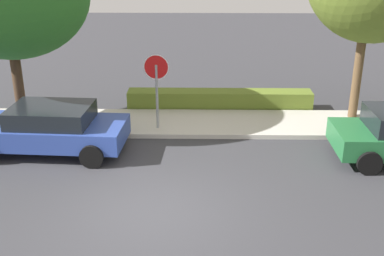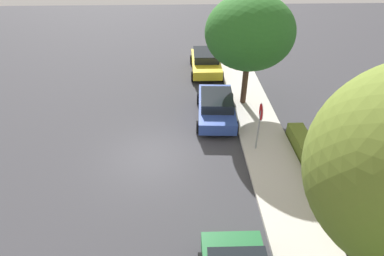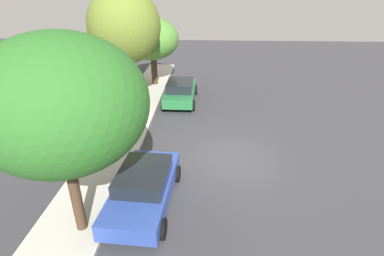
{
  "view_description": "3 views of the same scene",
  "coord_description": "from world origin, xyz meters",
  "px_view_note": "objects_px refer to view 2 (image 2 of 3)",
  "views": [
    {
      "loc": [
        1.05,
        -9.24,
        5.7
      ],
      "look_at": [
        0.87,
        1.36,
        1.47
      ],
      "focal_mm": 45.0,
      "sensor_mm": 36.0,
      "label": 1
    },
    {
      "loc": [
        10.38,
        1.45,
        8.67
      ],
      "look_at": [
        -0.88,
        1.84,
        0.89
      ],
      "focal_mm": 28.0,
      "sensor_mm": 36.0,
      "label": 2
    },
    {
      "loc": [
        -11.36,
        1.12,
        6.98
      ],
      "look_at": [
        0.38,
        1.72,
        1.26
      ],
      "focal_mm": 28.0,
      "sensor_mm": 36.0,
      "label": 3
    }
  ],
  "objects_px": {
    "stop_sign": "(260,120)",
    "parked_car_yellow": "(206,61)",
    "parked_car_blue": "(216,106)",
    "street_tree_far": "(249,33)"
  },
  "relations": [
    {
      "from": "stop_sign",
      "to": "parked_car_yellow",
      "type": "distance_m",
      "value": 9.13
    },
    {
      "from": "stop_sign",
      "to": "parked_car_yellow",
      "type": "bearing_deg",
      "value": -169.55
    },
    {
      "from": "street_tree_far",
      "to": "stop_sign",
      "type": "bearing_deg",
      "value": -0.99
    },
    {
      "from": "stop_sign",
      "to": "parked_car_blue",
      "type": "bearing_deg",
      "value": -152.01
    },
    {
      "from": "stop_sign",
      "to": "parked_car_yellow",
      "type": "relative_size",
      "value": 0.57
    },
    {
      "from": "stop_sign",
      "to": "street_tree_far",
      "type": "xyz_separation_m",
      "value": [
        -4.09,
        0.07,
        2.48
      ]
    },
    {
      "from": "stop_sign",
      "to": "street_tree_far",
      "type": "distance_m",
      "value": 4.78
    },
    {
      "from": "stop_sign",
      "to": "street_tree_far",
      "type": "height_order",
      "value": "street_tree_far"
    },
    {
      "from": "parked_car_blue",
      "to": "parked_car_yellow",
      "type": "xyz_separation_m",
      "value": [
        -6.04,
        -0.11,
        0.02
      ]
    },
    {
      "from": "parked_car_blue",
      "to": "parked_car_yellow",
      "type": "distance_m",
      "value": 6.04
    }
  ]
}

